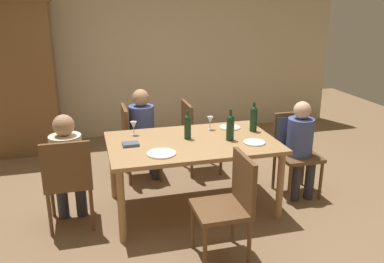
{
  "coord_description": "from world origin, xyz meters",
  "views": [
    {
      "loc": [
        -1.02,
        -3.77,
        2.13
      ],
      "look_at": [
        0.0,
        0.0,
        0.86
      ],
      "focal_mm": 38.08,
      "sensor_mm": 36.0,
      "label": 1
    }
  ],
  "objects_px": {
    "chair_far_left": "(135,137)",
    "chair_left_end": "(68,177)",
    "armoire_cabinet": "(14,77)",
    "wine_glass_centre": "(210,120)",
    "chair_right_end": "(294,141)",
    "wine_bottle_dark_red": "(254,118)",
    "dinner_plate_guest_left": "(161,153)",
    "wine_bottle_tall_green": "(188,126)",
    "wine_glass_near_left": "(134,125)",
    "person_man_bearded": "(67,162)",
    "dinner_plate_host": "(230,127)",
    "dining_table": "(192,148)",
    "person_woman_host": "(144,127)",
    "dinner_plate_guest_right": "(254,142)",
    "wine_bottle_short_olive": "(230,127)",
    "chair_near": "(231,200)",
    "person_man_guest": "(301,142)",
    "chair_far_right": "(196,132)"
  },
  "relations": [
    {
      "from": "chair_left_end",
      "to": "person_woman_host",
      "type": "height_order",
      "value": "person_woman_host"
    },
    {
      "from": "dinner_plate_guest_left",
      "to": "person_man_bearded",
      "type": "bearing_deg",
      "value": 159.99
    },
    {
      "from": "chair_far_left",
      "to": "chair_right_end",
      "type": "xyz_separation_m",
      "value": [
        1.7,
        -0.79,
        0.06
      ]
    },
    {
      "from": "wine_glass_centre",
      "to": "person_woman_host",
      "type": "bearing_deg",
      "value": 137.3
    },
    {
      "from": "dining_table",
      "to": "wine_bottle_tall_green",
      "type": "distance_m",
      "value": 0.23
    },
    {
      "from": "dining_table",
      "to": "person_man_bearded",
      "type": "relative_size",
      "value": 1.52
    },
    {
      "from": "chair_near",
      "to": "wine_glass_centre",
      "type": "relative_size",
      "value": 6.17
    },
    {
      "from": "chair_far_left",
      "to": "wine_glass_centre",
      "type": "height_order",
      "value": "chair_far_left"
    },
    {
      "from": "chair_left_end",
      "to": "person_woman_host",
      "type": "bearing_deg",
      "value": 48.85
    },
    {
      "from": "chair_far_left",
      "to": "person_woman_host",
      "type": "bearing_deg",
      "value": 90.0
    },
    {
      "from": "chair_far_left",
      "to": "chair_left_end",
      "type": "distance_m",
      "value": 1.26
    },
    {
      "from": "chair_left_end",
      "to": "wine_bottle_tall_green",
      "type": "relative_size",
      "value": 3.06
    },
    {
      "from": "wine_bottle_tall_green",
      "to": "person_man_guest",
      "type": "bearing_deg",
      "value": -4.6
    },
    {
      "from": "wine_bottle_tall_green",
      "to": "wine_bottle_dark_red",
      "type": "height_order",
      "value": "wine_bottle_dark_red"
    },
    {
      "from": "chair_left_end",
      "to": "wine_bottle_tall_green",
      "type": "distance_m",
      "value": 1.27
    },
    {
      "from": "person_man_bearded",
      "to": "wine_bottle_tall_green",
      "type": "distance_m",
      "value": 1.23
    },
    {
      "from": "armoire_cabinet",
      "to": "dinner_plate_host",
      "type": "height_order",
      "value": "armoire_cabinet"
    },
    {
      "from": "person_woman_host",
      "to": "wine_bottle_short_olive",
      "type": "distance_m",
      "value": 1.26
    },
    {
      "from": "wine_glass_centre",
      "to": "chair_near",
      "type": "bearing_deg",
      "value": -99.47
    },
    {
      "from": "chair_near",
      "to": "dinner_plate_host",
      "type": "relative_size",
      "value": 3.91
    },
    {
      "from": "person_man_guest",
      "to": "armoire_cabinet",
      "type": "bearing_deg",
      "value": -35.96
    },
    {
      "from": "wine_bottle_dark_red",
      "to": "dinner_plate_host",
      "type": "relative_size",
      "value": 1.38
    },
    {
      "from": "wine_glass_centre",
      "to": "chair_far_left",
      "type": "bearing_deg",
      "value": 141.83
    },
    {
      "from": "chair_far_left",
      "to": "person_woman_host",
      "type": "distance_m",
      "value": 0.16
    },
    {
      "from": "person_woman_host",
      "to": "person_man_bearded",
      "type": "distance_m",
      "value": 1.24
    },
    {
      "from": "chair_right_end",
      "to": "dinner_plate_guest_left",
      "type": "relative_size",
      "value": 3.35
    },
    {
      "from": "person_man_guest",
      "to": "dinner_plate_guest_right",
      "type": "xyz_separation_m",
      "value": [
        -0.64,
        -0.2,
        0.13
      ]
    },
    {
      "from": "wine_glass_centre",
      "to": "dining_table",
      "type": "bearing_deg",
      "value": -132.92
    },
    {
      "from": "chair_right_end",
      "to": "wine_bottle_dark_red",
      "type": "height_order",
      "value": "wine_bottle_dark_red"
    },
    {
      "from": "person_woman_host",
      "to": "dinner_plate_guest_right",
      "type": "xyz_separation_m",
      "value": [
        0.94,
        -1.14,
        0.11
      ]
    },
    {
      "from": "person_woman_host",
      "to": "chair_right_end",
      "type": "bearing_deg",
      "value": 63.58
    },
    {
      "from": "wine_bottle_short_olive",
      "to": "dinner_plate_host",
      "type": "xyz_separation_m",
      "value": [
        0.14,
        0.39,
        -0.14
      ]
    },
    {
      "from": "person_man_bearded",
      "to": "wine_bottle_dark_red",
      "type": "xyz_separation_m",
      "value": [
        1.96,
        0.11,
        0.25
      ]
    },
    {
      "from": "person_woman_host",
      "to": "wine_bottle_dark_red",
      "type": "xyz_separation_m",
      "value": [
        1.09,
        -0.78,
        0.25
      ]
    },
    {
      "from": "wine_bottle_dark_red",
      "to": "wine_glass_centre",
      "type": "bearing_deg",
      "value": 157.95
    },
    {
      "from": "wine_bottle_dark_red",
      "to": "dinner_plate_guest_left",
      "type": "distance_m",
      "value": 1.19
    },
    {
      "from": "person_man_bearded",
      "to": "dinner_plate_guest_right",
      "type": "height_order",
      "value": "person_man_bearded"
    },
    {
      "from": "armoire_cabinet",
      "to": "wine_glass_centre",
      "type": "distance_m",
      "value": 2.99
    },
    {
      "from": "person_man_guest",
      "to": "dinner_plate_guest_left",
      "type": "distance_m",
      "value": 1.63
    },
    {
      "from": "wine_bottle_dark_red",
      "to": "wine_glass_centre",
      "type": "relative_size",
      "value": 2.18
    },
    {
      "from": "wine_bottle_dark_red",
      "to": "armoire_cabinet",
      "type": "bearing_deg",
      "value": 141.31
    },
    {
      "from": "person_woman_host",
      "to": "wine_bottle_dark_red",
      "type": "bearing_deg",
      "value": 54.45
    },
    {
      "from": "chair_far_right",
      "to": "dinner_plate_host",
      "type": "distance_m",
      "value": 0.68
    },
    {
      "from": "person_man_guest",
      "to": "wine_bottle_short_olive",
      "type": "distance_m",
      "value": 0.89
    },
    {
      "from": "dinner_plate_guest_right",
      "to": "chair_far_left",
      "type": "bearing_deg",
      "value": 132.81
    },
    {
      "from": "person_man_bearded",
      "to": "wine_glass_centre",
      "type": "relative_size",
      "value": 7.53
    },
    {
      "from": "person_woman_host",
      "to": "wine_bottle_dark_red",
      "type": "distance_m",
      "value": 1.36
    },
    {
      "from": "chair_right_end",
      "to": "wine_glass_near_left",
      "type": "height_order",
      "value": "chair_right_end"
    },
    {
      "from": "chair_right_end",
      "to": "wine_glass_centre",
      "type": "distance_m",
      "value": 0.99
    },
    {
      "from": "chair_near",
      "to": "dinner_plate_guest_left",
      "type": "relative_size",
      "value": 3.35
    }
  ]
}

